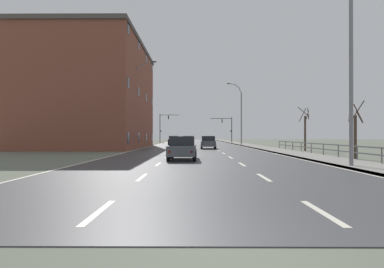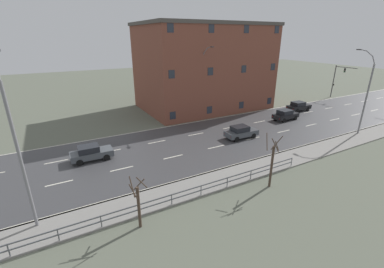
# 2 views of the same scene
# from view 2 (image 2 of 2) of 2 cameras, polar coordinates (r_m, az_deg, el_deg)

# --- Properties ---
(ground_plane) EXTENTS (160.00, 160.00, 0.12)m
(ground_plane) POSITION_cam_2_polar(r_m,az_deg,el_deg) (44.16, 24.48, 3.13)
(ground_plane) COLOR #5B6051
(road_asphalt_strip) EXTENTS (14.00, 120.00, 0.03)m
(road_asphalt_strip) POSITION_cam_2_polar(r_m,az_deg,el_deg) (54.04, 32.31, 4.80)
(road_asphalt_strip) COLOR #3D3D3F
(road_asphalt_strip) RESTS_ON ground
(guardrail) EXTENTS (0.07, 27.89, 1.00)m
(guardrail) POSITION_cam_2_polar(r_m,az_deg,el_deg) (19.40, -8.01, -14.69)
(guardrail) COLOR #515459
(guardrail) RESTS_ON ground
(street_lamp_foreground) EXTENTS (2.41, 0.24, 11.20)m
(street_lamp_foreground) POSITION_cam_2_polar(r_m,az_deg,el_deg) (18.63, -33.82, -3.02)
(street_lamp_foreground) COLOR slate
(street_lamp_foreground) RESTS_ON ground
(street_lamp_midground) EXTENTS (2.52, 0.24, 10.44)m
(street_lamp_midground) POSITION_cam_2_polar(r_m,az_deg,el_deg) (38.83, 33.84, 7.18)
(street_lamp_midground) COLOR slate
(street_lamp_midground) RESTS_ON ground
(street_lamp_left_bank) EXTENTS (2.80, 0.24, 10.66)m
(street_lamp_left_bank) POSITION_cam_2_polar(r_m,az_deg,el_deg) (38.27, 2.38, 10.62)
(street_lamp_left_bank) COLOR slate
(street_lamp_left_bank) RESTS_ON ground
(traffic_signal_left) EXTENTS (4.31, 0.36, 6.45)m
(traffic_signal_left) POSITION_cam_2_polar(r_m,az_deg,el_deg) (60.63, 29.31, 10.81)
(traffic_signal_left) COLOR #38383A
(traffic_signal_left) RESTS_ON ground
(car_near_left) EXTENTS (1.96, 4.16, 1.57)m
(car_near_left) POSITION_cam_2_polar(r_m,az_deg,el_deg) (47.58, 22.38, 5.68)
(car_near_left) COLOR black
(car_near_left) RESTS_ON ground
(car_near_right) EXTENTS (1.95, 4.16, 1.57)m
(car_near_right) POSITION_cam_2_polar(r_m,az_deg,el_deg) (32.60, 10.70, 0.48)
(car_near_right) COLOR #474C51
(car_near_right) RESTS_ON ground
(car_distant) EXTENTS (1.90, 4.13, 1.57)m
(car_distant) POSITION_cam_2_polar(r_m,az_deg,el_deg) (28.30, -21.31, -3.84)
(car_distant) COLOR #474C51
(car_distant) RESTS_ON ground
(car_far_left) EXTENTS (1.99, 4.18, 1.57)m
(car_far_left) POSITION_cam_2_polar(r_m,az_deg,el_deg) (41.56, 19.83, 4.01)
(car_far_left) COLOR black
(car_far_left) RESTS_ON ground
(brick_building) EXTENTS (14.03, 21.17, 13.94)m
(brick_building) POSITION_cam_2_polar(r_m,az_deg,el_deg) (45.88, 2.59, 14.56)
(brick_building) COLOR brown
(brick_building) RESTS_ON ground
(bare_tree_near) EXTENTS (1.13, 1.09, 4.08)m
(bare_tree_near) POSITION_cam_2_polar(r_m,az_deg,el_deg) (17.57, -11.66, -14.84)
(bare_tree_near) COLOR #423328
(bare_tree_near) RESTS_ON ground
(bare_tree_mid) EXTENTS (1.27, 1.45, 4.63)m
(bare_tree_mid) POSITION_cam_2_polar(r_m,az_deg,el_deg) (22.23, 17.13, -6.18)
(bare_tree_mid) COLOR #423328
(bare_tree_mid) RESTS_ON ground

